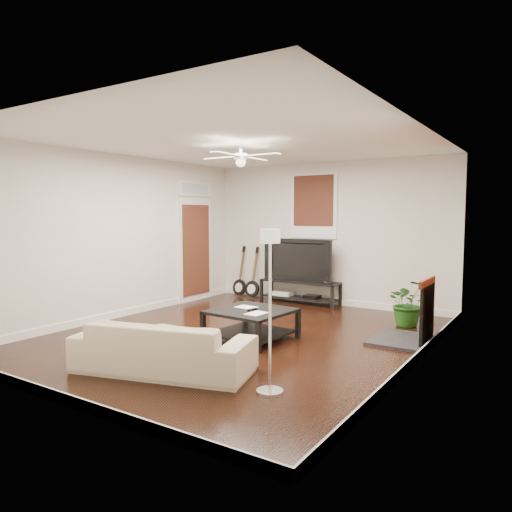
{
  "coord_description": "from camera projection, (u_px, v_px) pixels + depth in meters",
  "views": [
    {
      "loc": [
        3.91,
        -5.63,
        1.78
      ],
      "look_at": [
        0.0,
        0.4,
        1.15
      ],
      "focal_mm": 33.39,
      "sensor_mm": 36.0,
      "label": 1
    }
  ],
  "objects": [
    {
      "name": "guitar_right",
      "position": [
        252.0,
        272.0,
        10.08
      ],
      "size": [
        0.35,
        0.26,
        1.11
      ],
      "primitive_type": null,
      "rotation": [
        0.0,
        0.0,
        -0.04
      ],
      "color": "black",
      "rests_on": "floor"
    },
    {
      "name": "room",
      "position": [
        241.0,
        241.0,
        6.86
      ],
      "size": [
        5.01,
        6.01,
        2.81
      ],
      "color": "black",
      "rests_on": "ground"
    },
    {
      "name": "tv",
      "position": [
        301.0,
        260.0,
        9.51
      ],
      "size": [
        1.47,
        0.19,
        0.84
      ],
      "primitive_type": "imported",
      "color": "black",
      "rests_on": "tv_stand"
    },
    {
      "name": "sofa",
      "position": [
        163.0,
        346.0,
        5.38
      ],
      "size": [
        2.16,
        1.31,
        0.59
      ],
      "primitive_type": "imported",
      "rotation": [
        0.0,
        0.0,
        3.42
      ],
      "color": "#C1AB91",
      "rests_on": "floor"
    },
    {
      "name": "coffee_table",
      "position": [
        251.0,
        325.0,
        6.77
      ],
      "size": [
        1.09,
        1.09,
        0.43
      ],
      "primitive_type": "cube",
      "rotation": [
        0.0,
        0.0,
        -0.07
      ],
      "color": "black",
      "rests_on": "floor"
    },
    {
      "name": "ceiling_fan",
      "position": [
        241.0,
        157.0,
        6.76
      ],
      "size": [
        1.24,
        1.24,
        0.32
      ],
      "primitive_type": null,
      "color": "white",
      "rests_on": "ceiling"
    },
    {
      "name": "guitar_left",
      "position": [
        239.0,
        271.0,
        10.29
      ],
      "size": [
        0.37,
        0.29,
        1.11
      ],
      "primitive_type": null,
      "rotation": [
        0.0,
        0.0,
        -0.14
      ],
      "color": "black",
      "rests_on": "floor"
    },
    {
      "name": "fireplace",
      "position": [
        413.0,
        310.0,
        6.59
      ],
      "size": [
        0.8,
        1.1,
        0.92
      ],
      "primitive_type": "cube",
      "color": "black",
      "rests_on": "floor"
    },
    {
      "name": "door_left",
      "position": [
        195.0,
        240.0,
        9.79
      ],
      "size": [
        0.08,
        1.0,
        2.5
      ],
      "primitive_type": "cube",
      "color": "white",
      "rests_on": "wall_left"
    },
    {
      "name": "brick_accent",
      "position": [
        437.0,
        243.0,
        6.35
      ],
      "size": [
        0.02,
        2.2,
        2.8
      ],
      "primitive_type": "cube",
      "color": "brown",
      "rests_on": "floor"
    },
    {
      "name": "potted_plant",
      "position": [
        409.0,
        303.0,
        7.57
      ],
      "size": [
        0.9,
        0.87,
        0.76
      ],
      "primitive_type": "imported",
      "rotation": [
        0.0,
        0.0,
        0.57
      ],
      "color": "#1D5117",
      "rests_on": "floor"
    },
    {
      "name": "floor_lamp",
      "position": [
        270.0,
        312.0,
        4.68
      ],
      "size": [
        0.34,
        0.34,
        1.65
      ],
      "primitive_type": null,
      "rotation": [
        0.0,
        0.0,
        0.28
      ],
      "color": "silver",
      "rests_on": "floor"
    },
    {
      "name": "window_back",
      "position": [
        314.0,
        206.0,
        9.46
      ],
      "size": [
        1.0,
        0.06,
        1.3
      ],
      "primitive_type": "cube",
      "color": "#33160E",
      "rests_on": "wall_back"
    },
    {
      "name": "tv_stand",
      "position": [
        300.0,
        292.0,
        9.55
      ],
      "size": [
        1.64,
        0.44,
        0.46
      ],
      "primitive_type": "cube",
      "color": "black",
      "rests_on": "floor"
    }
  ]
}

